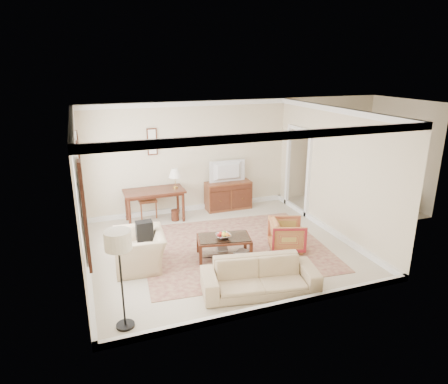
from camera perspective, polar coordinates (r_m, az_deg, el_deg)
room_shell at (r=7.95m, az=-0.62°, el=8.32°), size 5.51×5.01×2.91m
annex_bedroom at (r=11.63m, az=18.74°, el=-0.36°), size 3.00×2.70×2.90m
window_front at (r=7.05m, az=-19.73°, el=-1.74°), size 0.12×1.56×1.80m
window_rear at (r=8.58m, az=-19.96°, el=1.65°), size 0.12×1.56×1.80m
doorway at (r=10.71m, az=10.47°, el=2.89°), size 0.10×1.12×2.25m
rug at (r=8.70m, az=1.44°, el=-7.92°), size 4.11×3.61×0.01m
writing_desk at (r=10.04m, az=-9.96°, el=-0.33°), size 1.48×0.74×0.81m
desk_chair at (r=10.40m, az=-10.96°, el=-0.76°), size 0.54×0.54×1.05m
desk_lamp at (r=10.04m, az=-7.01°, el=1.95°), size 0.32×0.32×0.50m
framed_prints at (r=10.17m, az=-10.24°, el=7.11°), size 0.25×0.04×0.68m
sideboard at (r=10.84m, az=0.60°, el=-0.47°), size 1.23×0.47×0.76m
tv at (r=10.58m, az=0.65°, el=3.89°), size 0.95×0.55×0.12m
coffee_table at (r=8.16m, az=-0.02°, el=-7.11°), size 1.17×0.82×0.45m
fruit_bowl at (r=8.04m, az=-0.11°, el=-6.23°), size 0.42×0.42×0.10m
book_a at (r=8.26m, az=-1.02°, el=-8.07°), size 0.28×0.09×0.38m
book_b at (r=8.19m, az=1.84°, el=-8.33°), size 0.19×0.24×0.38m
striped_armchair at (r=8.58m, az=8.99°, el=-5.88°), size 0.86×0.89×0.73m
club_armchair at (r=7.92m, az=-11.97°, el=-7.31°), size 0.78×1.13×0.94m
backpack at (r=7.94m, az=-11.32°, el=-5.25°), size 0.27×0.35×0.40m
sofa at (r=7.00m, az=5.16°, el=-11.26°), size 2.06×0.93×0.78m
floor_lamp at (r=5.88m, az=-14.83°, el=-7.69°), size 0.39×0.39×1.57m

